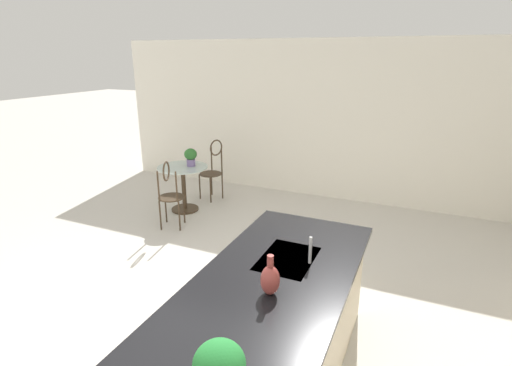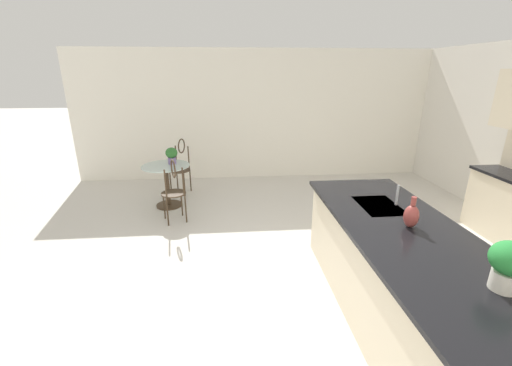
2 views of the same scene
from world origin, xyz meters
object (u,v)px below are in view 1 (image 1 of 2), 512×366
vase_on_counter (270,279)px  bistro_table (184,184)px  chair_near_window (170,191)px  chair_by_island (213,167)px  potted_plant_on_table (191,156)px

vase_on_counter → bistro_table: bearing=-137.4°
chair_near_window → chair_by_island: (-1.36, -0.07, 0.00)m
chair_near_window → chair_by_island: same height
potted_plant_on_table → chair_by_island: bearing=175.0°
potted_plant_on_table → bistro_table: bearing=-43.8°
chair_by_island → potted_plant_on_table: bearing=-5.0°
potted_plant_on_table → chair_near_window: bearing=9.2°
bistro_table → vase_on_counter: size_ratio=2.78×
bistro_table → chair_by_island: chair_by_island is taller
chair_near_window → potted_plant_on_table: size_ratio=3.68×
vase_on_counter → potted_plant_on_table: bearing=-139.4°
chair_by_island → vase_on_counter: bearing=35.1°
bistro_table → chair_near_window: (0.67, 0.22, 0.13)m
bistro_table → potted_plant_on_table: size_ratio=2.83×
potted_plant_on_table → vase_on_counter: bearing=40.6°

